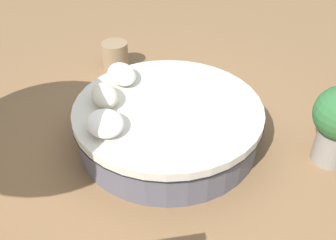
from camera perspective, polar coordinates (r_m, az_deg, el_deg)
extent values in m
plane|color=olive|center=(4.76, 0.00, -2.94)|extent=(16.00, 16.00, 0.00)
cylinder|color=#595966|center=(4.63, 0.00, -1.02)|extent=(2.16, 2.16, 0.41)
cylinder|color=black|center=(4.51, 0.00, 1.00)|extent=(2.23, 2.23, 0.02)
cylinder|color=beige|center=(4.48, 0.00, 1.54)|extent=(2.22, 2.22, 0.11)
ellipsoid|color=white|center=(4.90, -6.90, 6.80)|extent=(0.52, 0.34, 0.19)
ellipsoid|color=beige|center=(4.50, -9.39, 3.66)|extent=(0.46, 0.30, 0.22)
ellipsoid|color=white|center=(4.08, -9.30, -0.46)|extent=(0.47, 0.39, 0.19)
cylinder|color=gray|center=(4.73, 23.09, -3.58)|extent=(0.38, 0.38, 0.41)
cylinder|color=#997A56|center=(6.15, -7.84, 9.37)|extent=(0.41, 0.41, 0.45)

